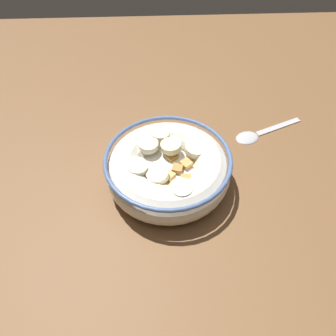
% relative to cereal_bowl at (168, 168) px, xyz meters
% --- Properties ---
extents(ground_plane, '(1.14, 1.14, 0.02)m').
position_rel_cereal_bowl_xyz_m(ground_plane, '(0.00, 0.00, -0.04)').
color(ground_plane, brown).
extents(cereal_bowl, '(0.18, 0.18, 0.06)m').
position_rel_cereal_bowl_xyz_m(cereal_bowl, '(0.00, 0.00, 0.00)').
color(cereal_bowl, silver).
rests_on(cereal_bowl, ground_plane).
extents(spoon, '(0.07, 0.13, 0.01)m').
position_rel_cereal_bowl_xyz_m(spoon, '(-0.09, 0.15, -0.03)').
color(spoon, '#B7B7BC').
rests_on(spoon, ground_plane).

